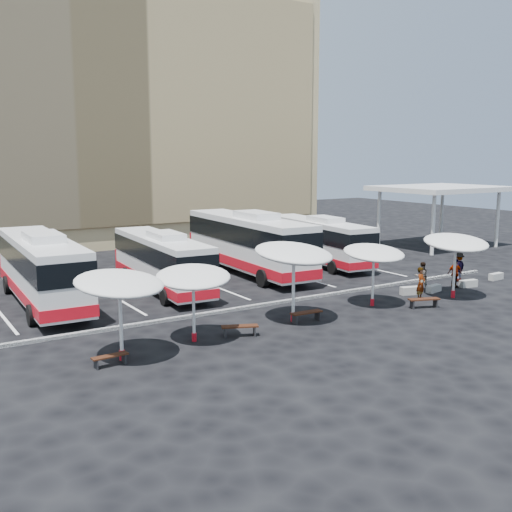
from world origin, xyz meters
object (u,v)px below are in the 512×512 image
bus_0 (41,267)px  wood_bench_1 (240,328)px  bus_2 (248,241)px  conc_bench_1 (434,289)px  wood_bench_0 (110,358)px  sunshade_3 (374,253)px  sunshade_4 (456,243)px  sunshade_2 (294,254)px  passenger_3 (458,267)px  bus_1 (161,260)px  passenger_0 (421,284)px  sunshade_1 (193,277)px  bus_3 (318,239)px  conc_bench_0 (411,291)px  wood_bench_3 (424,301)px  wood_bench_2 (306,314)px  conc_bench_3 (496,276)px  conc_bench_2 (468,284)px  passenger_1 (422,276)px  passenger_2 (455,273)px  sunshade_0 (119,284)px

bus_0 → wood_bench_1: bearing=-58.9°
bus_2 → conc_bench_1: 12.37m
wood_bench_0 → wood_bench_1: 6.02m
sunshade_3 → bus_0: bearing=146.3°
sunshade_4 → sunshade_3: bearing=168.1°
sunshade_2 → passenger_3: bearing=7.9°
sunshade_4 → passenger_3: size_ratio=2.45×
sunshade_3 → wood_bench_0: size_ratio=2.65×
bus_0 → bus_1: size_ratio=1.11×
passenger_0 → passenger_3: 6.11m
wood_bench_0 → sunshade_1: bearing=14.7°
bus_3 → conc_bench_0: bearing=-92.8°
sunshade_1 → conc_bench_1: 16.04m
sunshade_1 → wood_bench_3: size_ratio=2.42×
wood_bench_2 → conc_bench_3: wood_bench_2 is taller
sunshade_2 → passenger_3: (14.11, 1.95, -2.34)m
conc_bench_2 → conc_bench_3: 3.31m
sunshade_2 → passenger_1: sunshade_2 is taller
sunshade_1 → wood_bench_1: sunshade_1 is taller
sunshade_3 → passenger_0: size_ratio=2.05×
passenger_2 → passenger_3: 2.02m
sunshade_2 → wood_bench_0: bearing=-172.1°
wood_bench_2 → bus_1: bearing=106.4°
conc_bench_0 → conc_bench_3: 7.65m
sunshade_4 → conc_bench_2: bearing=24.0°
wood_bench_1 → wood_bench_2: (3.83, 0.29, 0.00)m
sunshade_0 → conc_bench_1: 19.46m
sunshade_4 → wood_bench_2: size_ratio=2.75×
bus_3 → passenger_1: size_ratio=6.77×
conc_bench_3 → passenger_2: bearing=-177.9°
passenger_2 → conc_bench_1: bearing=-166.0°
bus_0 → passenger_3: (23.28, -7.91, -1.08)m
wood_bench_1 → passenger_2: bearing=5.5°
bus_2 → wood_bench_2: bus_2 is taller
bus_3 → sunshade_1: bus_3 is taller
wood_bench_3 → sunshade_2: bearing=167.8°
bus_3 → sunshade_1: (-15.83, -11.72, 0.97)m
conc_bench_1 → conc_bench_0: bearing=168.8°
bus_1 → conc_bench_3: bearing=-20.8°
conc_bench_0 → conc_bench_3: (7.65, -0.00, -0.02)m
passenger_2 → conc_bench_2: bearing=-11.6°
sunshade_1 → wood_bench_2: sunshade_1 is taller
conc_bench_2 → sunshade_1: bearing=-177.7°
wood_bench_1 → passenger_1: (13.62, 2.08, 0.46)m
sunshade_3 → conc_bench_3: bearing=3.7°
conc_bench_3 → passenger_0: (-8.16, -1.18, 0.69)m
sunshade_3 → wood_bench_0: sunshade_3 is taller
bus_0 → passenger_3: bus_0 is taller
wood_bench_0 → wood_bench_3: bearing=-0.9°
wood_bench_0 → conc_bench_3: bearing=5.0°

